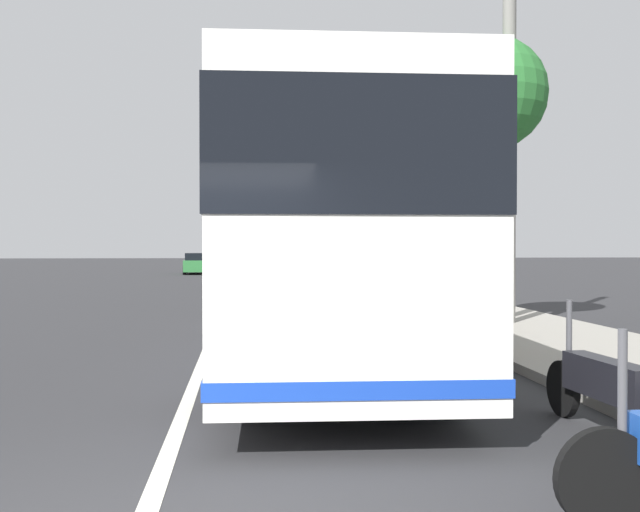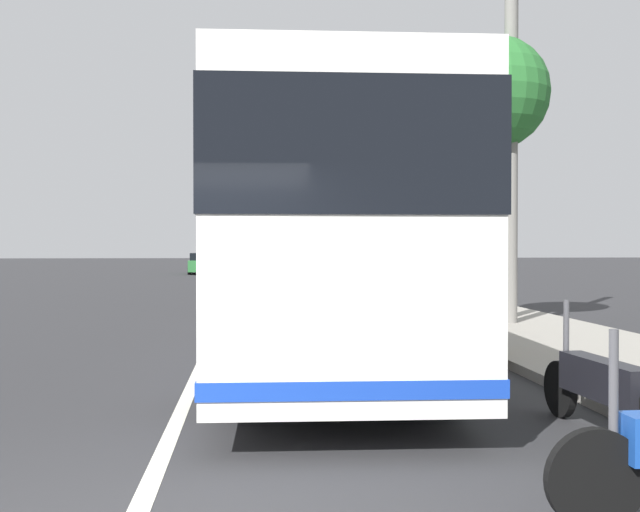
{
  "view_description": "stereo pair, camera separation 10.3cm",
  "coord_description": "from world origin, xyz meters",
  "px_view_note": "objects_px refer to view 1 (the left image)",
  "views": [
    {
      "loc": [
        -4.63,
        -0.67,
        1.8
      ],
      "look_at": [
        7.37,
        -1.89,
        1.64
      ],
      "focal_mm": 41.33,
      "sensor_mm": 36.0,
      "label": 1
    },
    {
      "loc": [
        -4.64,
        -0.77,
        1.8
      ],
      "look_at": [
        7.37,
        -1.89,
        1.64
      ],
      "focal_mm": 41.33,
      "sensor_mm": 36.0,
      "label": 2
    }
  ],
  "objects_px": {
    "motorcycle_angled": "(462,331)",
    "car_far_distant": "(279,271)",
    "utility_pole": "(509,123)",
    "coach_bus": "(318,229)",
    "motorcycle_mid_row": "(606,387)",
    "roadside_tree_mid_block": "(490,97)",
    "car_ahead_same_lane": "(198,264)",
    "car_oncoming": "(263,264)"
  },
  "relations": [
    {
      "from": "motorcycle_angled",
      "to": "car_far_distant",
      "type": "xyz_separation_m",
      "value": [
        20.62,
        1.96,
        0.24
      ]
    },
    {
      "from": "utility_pole",
      "to": "coach_bus",
      "type": "bearing_deg",
      "value": 131.08
    },
    {
      "from": "utility_pole",
      "to": "motorcycle_mid_row",
      "type": "bearing_deg",
      "value": 165.39
    },
    {
      "from": "roadside_tree_mid_block",
      "to": "motorcycle_angled",
      "type": "bearing_deg",
      "value": 156.37
    },
    {
      "from": "car_ahead_same_lane",
      "to": "roadside_tree_mid_block",
      "type": "bearing_deg",
      "value": 11.51
    },
    {
      "from": "coach_bus",
      "to": "roadside_tree_mid_block",
      "type": "height_order",
      "value": "roadside_tree_mid_block"
    },
    {
      "from": "car_far_distant",
      "to": "roadside_tree_mid_block",
      "type": "distance_m",
      "value": 17.14
    },
    {
      "from": "car_ahead_same_lane",
      "to": "car_oncoming",
      "type": "bearing_deg",
      "value": 63.22
    },
    {
      "from": "car_far_distant",
      "to": "car_ahead_same_lane",
      "type": "bearing_deg",
      "value": 12.3
    },
    {
      "from": "coach_bus",
      "to": "motorcycle_mid_row",
      "type": "bearing_deg",
      "value": -153.43
    },
    {
      "from": "coach_bus",
      "to": "car_ahead_same_lane",
      "type": "bearing_deg",
      "value": 8.41
    },
    {
      "from": "car_ahead_same_lane",
      "to": "car_far_distant",
      "type": "distance_m",
      "value": 17.65
    },
    {
      "from": "motorcycle_angled",
      "to": "car_oncoming",
      "type": "bearing_deg",
      "value": 10.02
    },
    {
      "from": "car_oncoming",
      "to": "car_far_distant",
      "type": "distance_m",
      "value": 15.17
    },
    {
      "from": "car_oncoming",
      "to": "coach_bus",
      "type": "bearing_deg",
      "value": 175.9
    },
    {
      "from": "coach_bus",
      "to": "car_ahead_same_lane",
      "type": "height_order",
      "value": "coach_bus"
    },
    {
      "from": "coach_bus",
      "to": "motorcycle_mid_row",
      "type": "xyz_separation_m",
      "value": [
        -4.93,
        -2.26,
        -1.61
      ]
    },
    {
      "from": "motorcycle_angled",
      "to": "utility_pole",
      "type": "relative_size",
      "value": 0.25
    },
    {
      "from": "coach_bus",
      "to": "car_far_distant",
      "type": "distance_m",
      "value": 20.38
    },
    {
      "from": "roadside_tree_mid_block",
      "to": "utility_pole",
      "type": "xyz_separation_m",
      "value": [
        -0.24,
        -0.34,
        -0.61
      ]
    },
    {
      "from": "coach_bus",
      "to": "utility_pole",
      "type": "relative_size",
      "value": 1.24
    },
    {
      "from": "car_oncoming",
      "to": "motorcycle_mid_row",
      "type": "bearing_deg",
      "value": 179.1
    },
    {
      "from": "car_ahead_same_lane",
      "to": "car_far_distant",
      "type": "bearing_deg",
      "value": 12.08
    },
    {
      "from": "coach_bus",
      "to": "car_far_distant",
      "type": "height_order",
      "value": "coach_bus"
    },
    {
      "from": "coach_bus",
      "to": "car_oncoming",
      "type": "bearing_deg",
      "value": 1.93
    },
    {
      "from": "coach_bus",
      "to": "roadside_tree_mid_block",
      "type": "bearing_deg",
      "value": -43.09
    },
    {
      "from": "motorcycle_mid_row",
      "to": "roadside_tree_mid_block",
      "type": "distance_m",
      "value": 10.45
    },
    {
      "from": "coach_bus",
      "to": "car_oncoming",
      "type": "distance_m",
      "value": 35.53
    },
    {
      "from": "utility_pole",
      "to": "motorcycle_angled",
      "type": "bearing_deg",
      "value": 151.52
    },
    {
      "from": "motorcycle_mid_row",
      "to": "car_oncoming",
      "type": "xyz_separation_m",
      "value": [
        40.43,
        2.25,
        0.22
      ]
    },
    {
      "from": "motorcycle_mid_row",
      "to": "utility_pole",
      "type": "relative_size",
      "value": 0.26
    },
    {
      "from": "motorcycle_angled",
      "to": "utility_pole",
      "type": "distance_m",
      "value": 6.31
    },
    {
      "from": "motorcycle_angled",
      "to": "utility_pole",
      "type": "height_order",
      "value": "utility_pole"
    },
    {
      "from": "car_far_distant",
      "to": "roadside_tree_mid_block",
      "type": "bearing_deg",
      "value": -168.89
    },
    {
      "from": "motorcycle_angled",
      "to": "coach_bus",
      "type": "bearing_deg",
      "value": 89.27
    },
    {
      "from": "motorcycle_mid_row",
      "to": "roadside_tree_mid_block",
      "type": "height_order",
      "value": "roadside_tree_mid_block"
    },
    {
      "from": "motorcycle_angled",
      "to": "motorcycle_mid_row",
      "type": "bearing_deg",
      "value": -173.64
    },
    {
      "from": "utility_pole",
      "to": "car_ahead_same_lane",
      "type": "bearing_deg",
      "value": 14.8
    },
    {
      "from": "motorcycle_mid_row",
      "to": "utility_pole",
      "type": "height_order",
      "value": "utility_pole"
    },
    {
      "from": "motorcycle_angled",
      "to": "car_oncoming",
      "type": "relative_size",
      "value": 0.49
    },
    {
      "from": "car_ahead_same_lane",
      "to": "motorcycle_angled",
      "type": "bearing_deg",
      "value": 6.95
    },
    {
      "from": "car_oncoming",
      "to": "roadside_tree_mid_block",
      "type": "distance_m",
      "value": 31.86
    }
  ]
}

